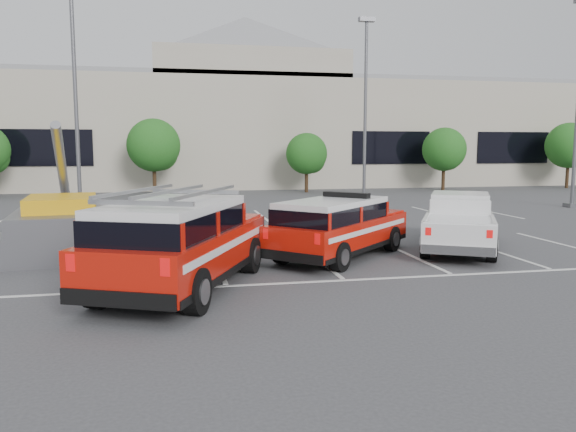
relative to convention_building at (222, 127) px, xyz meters
name	(u,v)px	position (x,y,z in m)	size (l,w,h in m)	color
ground	(314,257)	(-0.18, -31.86, -4.72)	(120.00, 120.00, 0.00)	#3B3B3E
stall_markings	(283,233)	(-0.18, -27.36, -4.71)	(23.00, 15.00, 0.01)	silver
convention_building	(222,127)	(0.00, 0.00, 0.00)	(60.00, 16.99, 13.20)	#B3AA97
tree_mid_left	(155,147)	(-5.09, -9.82, -1.68)	(3.37, 3.37, 4.85)	#3F2B19
tree_mid_right	(308,155)	(4.91, -9.82, -2.22)	(2.77, 2.77, 3.99)	#3F2B19
tree_right	(445,151)	(14.91, -9.82, -1.95)	(3.07, 3.07, 4.42)	#3F2B19
tree_far_right	(570,147)	(24.91, -9.82, -1.68)	(3.37, 3.37, 4.85)	#3F2B19
light_pole_left	(76,99)	(-8.18, -19.86, 0.47)	(0.90, 0.60, 10.24)	#59595E
light_pole_mid	(365,109)	(6.82, -15.86, 0.47)	(0.90, 0.60, 10.24)	#59595E
fire_chief_suv	(339,232)	(0.46, -32.10, -3.99)	(4.86, 4.89, 1.78)	#B51308
white_pickup	(459,227)	(4.36, -31.53, -4.06)	(4.21, 5.60, 1.65)	silver
ladder_suv	(181,250)	(-3.85, -34.79, -3.85)	(4.21, 5.92, 2.17)	#B51308
utility_rig	(57,229)	(-7.22, -30.10, -3.98)	(3.79, 4.68, 3.73)	#59595E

